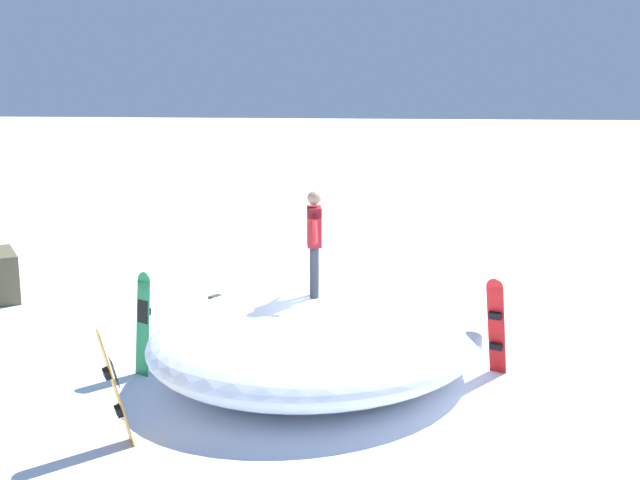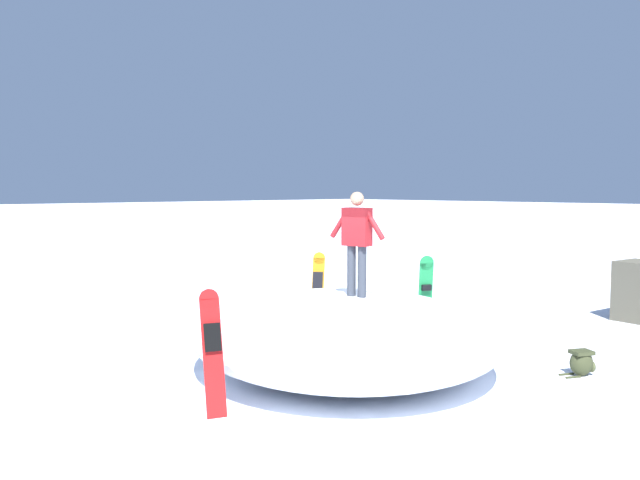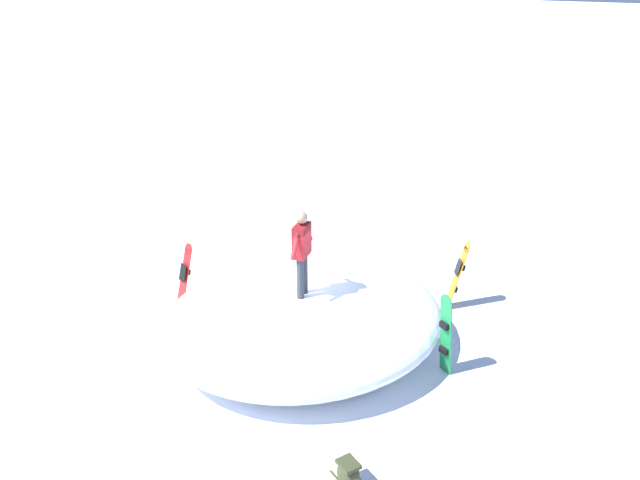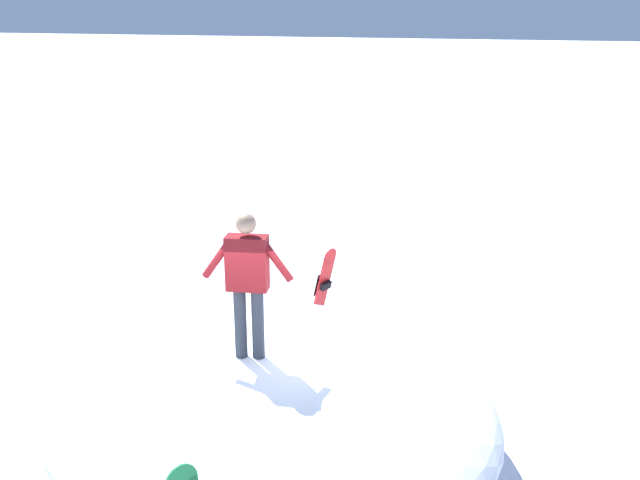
{
  "view_description": "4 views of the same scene",
  "coord_description": "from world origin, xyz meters",
  "px_view_note": "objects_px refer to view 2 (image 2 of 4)",
  "views": [
    {
      "loc": [
        -11.31,
        -1.71,
        4.39
      ],
      "look_at": [
        -0.47,
        0.13,
        2.26
      ],
      "focal_mm": 42.74,
      "sensor_mm": 36.0,
      "label": 1
    },
    {
      "loc": [
        7.6,
        -7.25,
        2.96
      ],
      "look_at": [
        -0.27,
        -0.03,
        2.12
      ],
      "focal_mm": 37.27,
      "sensor_mm": 36.0,
      "label": 2
    },
    {
      "loc": [
        9.01,
        5.94,
        6.99
      ],
      "look_at": [
        -0.54,
        0.28,
        2.05
      ],
      "focal_mm": 35.48,
      "sensor_mm": 36.0,
      "label": 3
    },
    {
      "loc": [
        -2.98,
        6.94,
        4.97
      ],
      "look_at": [
        -0.44,
        -0.23,
        2.5
      ],
      "focal_mm": 40.09,
      "sensor_mm": 36.0,
      "label": 4
    }
  ],
  "objects_px": {
    "snowboarder_standing": "(357,237)",
    "snowboard_secondary_upright": "(425,296)",
    "snowboard_primary_upright": "(212,350)",
    "backpack_near": "(582,362)",
    "snowboard_tertiary_upright": "(318,288)"
  },
  "relations": [
    {
      "from": "snowboard_primary_upright",
      "to": "snowboard_tertiary_upright",
      "type": "xyz_separation_m",
      "value": [
        -3.26,
        4.84,
        -0.03
      ]
    },
    {
      "from": "snowboarder_standing",
      "to": "backpack_near",
      "type": "distance_m",
      "value": 4.07
    },
    {
      "from": "snowboard_primary_upright",
      "to": "backpack_near",
      "type": "height_order",
      "value": "snowboard_primary_upright"
    },
    {
      "from": "snowboarder_standing",
      "to": "snowboard_tertiary_upright",
      "type": "distance_m",
      "value": 3.94
    },
    {
      "from": "snowboard_primary_upright",
      "to": "snowboard_tertiary_upright",
      "type": "bearing_deg",
      "value": 123.94
    },
    {
      "from": "snowboarder_standing",
      "to": "snowboard_primary_upright",
      "type": "distance_m",
      "value": 3.15
    },
    {
      "from": "snowboarder_standing",
      "to": "backpack_near",
      "type": "height_order",
      "value": "snowboarder_standing"
    },
    {
      "from": "snowboard_secondary_upright",
      "to": "snowboard_tertiary_upright",
      "type": "bearing_deg",
      "value": -165.85
    },
    {
      "from": "snowboarder_standing",
      "to": "snowboard_secondary_upright",
      "type": "height_order",
      "value": "snowboarder_standing"
    },
    {
      "from": "snowboard_primary_upright",
      "to": "backpack_near",
      "type": "bearing_deg",
      "value": 64.85
    },
    {
      "from": "snowboard_tertiary_upright",
      "to": "snowboarder_standing",
      "type": "bearing_deg",
      "value": -32.62
    },
    {
      "from": "snowboard_primary_upright",
      "to": "snowboard_tertiary_upright",
      "type": "distance_m",
      "value": 5.83
    },
    {
      "from": "snowboarder_standing",
      "to": "snowboard_secondary_upright",
      "type": "bearing_deg",
      "value": 104.32
    },
    {
      "from": "snowboard_primary_upright",
      "to": "backpack_near",
      "type": "distance_m",
      "value": 5.85
    },
    {
      "from": "snowboarder_standing",
      "to": "snowboard_primary_upright",
      "type": "height_order",
      "value": "snowboarder_standing"
    }
  ]
}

